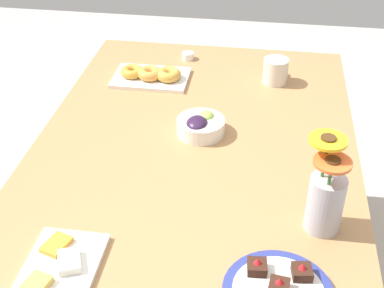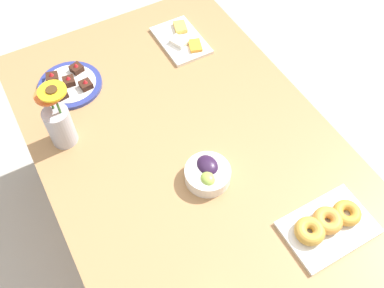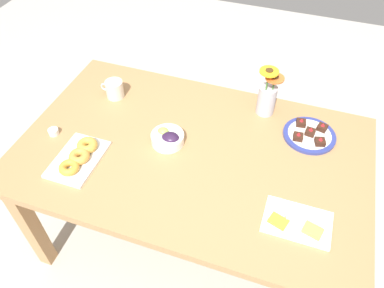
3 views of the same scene
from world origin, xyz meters
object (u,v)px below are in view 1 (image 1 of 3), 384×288
Objects in this scene: cheese_platter at (58,270)px; jam_cup_honey at (188,56)px; grape_bowl at (201,126)px; dining_table at (192,177)px; croissant_platter at (151,75)px; flower_vase at (326,198)px; coffee_mug at (276,70)px.

jam_cup_honey is at bearing -5.73° from cheese_platter.
jam_cup_honey is (0.54, 0.13, -0.01)m from grape_bowl.
dining_table is 0.68m from jam_cup_honey.
grape_bowl is 0.41m from croissant_platter.
cheese_platter is (-0.63, 0.24, -0.02)m from grape_bowl.
dining_table is 0.17m from grape_bowl.
cheese_platter is 0.93× the size of croissant_platter.
flower_vase is at bearing -140.47° from croissant_platter.
flower_vase is at bearing -125.35° from dining_table.
dining_table is 12.61× the size of coffee_mug.
grape_bowl is at bearing -166.84° from jam_cup_honey.
coffee_mug is at bearing -30.16° from grape_bowl.
jam_cup_honey is (1.17, -0.12, 0.00)m from cheese_platter.
coffee_mug is 0.48× the size of flower_vase.
grape_bowl is 0.55× the size of croissant_platter.
croissant_platter is (0.46, 0.22, 0.11)m from dining_table.
dining_table is 33.33× the size of jam_cup_honey.
cheese_platter reaches higher than jam_cup_honey.
coffee_mug is at bearing -83.08° from croissant_platter.
grape_bowl reaches higher than jam_cup_honey.
grape_bowl is 0.53m from flower_vase.
flower_vase is at bearing -170.22° from coffee_mug.
coffee_mug is 0.46m from croissant_platter.
coffee_mug reaches higher than jam_cup_honey.
flower_vase reaches higher than cheese_platter.
dining_table is at bearing -170.00° from jam_cup_honey.
dining_table is at bearing 175.57° from grape_bowl.
grape_bowl is 0.59× the size of cheese_platter.
coffee_mug is 0.45m from grape_bowl.
croissant_platter reaches higher than jam_cup_honey.
coffee_mug is 0.79m from flower_vase.
dining_table is 10.44× the size of grape_bowl.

